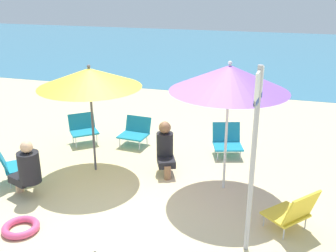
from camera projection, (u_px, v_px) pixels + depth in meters
ground_plane at (127, 197)px, 6.05m from camera, size 40.00×40.00×0.00m
sea_water at (239, 51)px, 18.90m from camera, size 40.00×16.00×0.01m
umbrella_yellow at (89, 78)px, 6.38m from camera, size 1.71×1.71×1.87m
umbrella_purple at (229, 78)px, 5.71m from camera, size 1.77×1.77×2.06m
beach_chair_a at (135, 131)px, 7.96m from camera, size 0.58×0.58×0.54m
beach_chair_b at (13, 163)px, 6.39m from camera, size 0.74×0.74×0.63m
beach_chair_c at (227, 140)px, 7.50m from camera, size 0.67×0.68×0.58m
beach_chair_d at (293, 211)px, 5.11m from camera, size 0.74×0.74×0.63m
beach_chair_e at (83, 127)px, 8.04m from camera, size 0.72×0.72×0.58m
person_a at (165, 148)px, 6.73m from camera, size 0.42×0.53×0.90m
person_b at (27, 169)px, 5.90m from camera, size 0.55×0.43×0.94m
warning_sign at (255, 140)px, 4.39m from camera, size 0.06×0.43×2.30m
swim_ring at (21, 227)px, 5.23m from camera, size 0.49×0.49×0.10m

